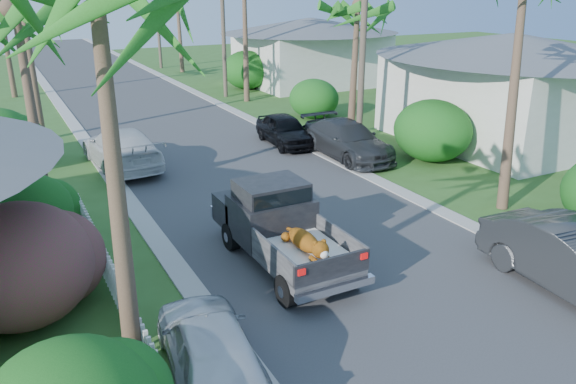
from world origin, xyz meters
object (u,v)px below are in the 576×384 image
palm_l_b (15,10)px  utility_pole_b (363,44)px  pickup_truck (276,223)px  utility_pole_d (157,13)px  parked_car_ln (211,349)px  house_right_near (508,92)px  palm_r_b (357,6)px  house_right_far (310,54)px  parked_car_rm (347,140)px  parked_car_rf (285,130)px  utility_pole_c (223,23)px  parked_car_lf (122,149)px

palm_l_b → utility_pole_b: utility_pole_b is taller
pickup_truck → utility_pole_d: size_ratio=0.57×
parked_car_ln → house_right_near: 20.52m
palm_r_b → house_right_far: size_ratio=0.80×
pickup_truck → parked_car_rm: (6.76, 6.89, -0.28)m
parked_car_ln → palm_l_b: palm_l_b is taller
palm_r_b → house_right_near: 7.99m
house_right_far → parked_car_rf: bearing=-123.7°
pickup_truck → house_right_near: 15.95m
palm_l_b → utility_pole_b: (12.40, 1.00, -1.55)m
house_right_far → utility_pole_c: size_ratio=1.00×
utility_pole_d → palm_r_b: bearing=-88.0°
parked_car_ln → palm_r_b: bearing=-124.7°
parked_car_lf → palm_l_b: bearing=47.1°
utility_pole_c → parked_car_lf: bearing=-127.3°
parked_car_rf → pickup_truck: bearing=-114.3°
utility_pole_b → parked_car_rf: bearing=124.6°
parked_car_lf → house_right_far: (16.60, 14.08, 1.35)m
house_right_near → palm_l_b: bearing=180.0°
parked_car_ln → palm_r_b: 18.02m
utility_pole_b → pickup_truck: bearing=-136.7°
palm_r_b → utility_pole_d: 28.05m
parked_car_rf → parked_car_ln: size_ratio=1.02×
parked_car_rf → house_right_far: bearing=60.6°
parked_car_ln → utility_pole_c: utility_pole_c is taller
parked_car_lf → utility_pole_c: size_ratio=0.59×
parked_car_rf → parked_car_lf: size_ratio=0.75×
parked_car_lf → palm_l_b: 7.39m
pickup_truck → parked_car_rm: bearing=45.5°
parked_car_ln → house_right_far: bearing=-115.4°
parked_car_rm → palm_l_b: bearing=-174.7°
parked_car_lf → utility_pole_d: utility_pole_d is taller
pickup_truck → palm_l_b: bearing=130.4°
utility_pole_d → palm_l_b: bearing=-111.8°
parked_car_rm → parked_car_lf: bearing=161.6°
house_right_near → utility_pole_b: size_ratio=1.00×
parked_car_rf → utility_pole_d: (2.00, 27.10, 3.92)m
parked_car_lf → palm_l_b: (-3.20, -3.92, 5.38)m
palm_l_b → utility_pole_c: 20.30m
parked_car_ln → utility_pole_b: 15.59m
pickup_truck → utility_pole_d: bearing=78.7°
parked_car_ln → parked_car_lf: size_ratio=0.74×
utility_pole_b → house_right_near: bearing=-7.7°
parked_car_lf → parked_car_rf: bearing=176.1°
pickup_truck → utility_pole_b: utility_pole_b is taller
pickup_truck → parked_car_rm: pickup_truck is taller
parked_car_lf → palm_r_b: size_ratio=0.73×
parked_car_rm → utility_pole_c: 15.54m
palm_l_b → house_right_far: size_ratio=0.82×
utility_pole_c → utility_pole_d: bearing=90.0°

